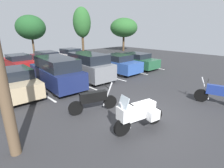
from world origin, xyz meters
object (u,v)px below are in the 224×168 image
motorcycle_third (218,94)px  car_far_white (70,56)px  car_navy (56,72)px  car_grey (87,66)px  motorcycle_second (94,100)px  car_tan (14,82)px  car_far_red (19,62)px  car_far_maroon (46,58)px  motorcycle_touring (138,113)px  car_green (136,61)px  car_blue (116,63)px

motorcycle_third → car_far_white: size_ratio=0.48×
car_navy → car_grey: 2.51m
motorcycle_third → car_navy: bearing=118.6°
motorcycle_second → motorcycle_third: bearing=-36.6°
car_tan → car_far_red: size_ratio=0.97×
motorcycle_third → car_far_white: 15.24m
motorcycle_third → car_grey: 8.47m
car_far_red → car_tan: bearing=-107.7°
motorcycle_third → car_tan: bearing=128.9°
motorcycle_second → car_far_maroon: 12.03m
motorcycle_touring → car_tan: car_tan is taller
motorcycle_second → car_tan: size_ratio=0.48×
car_grey → car_green: (5.62, -0.13, -0.26)m
car_blue → car_grey: bearing=179.4°
car_navy → car_far_white: 8.83m
motorcycle_second → car_far_white: size_ratio=0.50×
motorcycle_third → car_green: (3.75, 8.12, 0.13)m
motorcycle_second → car_far_white: car_far_white is taller
motorcycle_third → car_blue: size_ratio=0.45×
motorcycle_third → car_tan: size_ratio=0.46×
motorcycle_touring → car_navy: bearing=88.1°
motorcycle_touring → car_far_red: (-0.01, 13.79, -0.01)m
car_navy → car_blue: (5.54, 0.19, -0.21)m
motorcycle_third → car_navy: size_ratio=0.42×
motorcycle_second → car_navy: car_navy is taller
motorcycle_second → car_far_red: bearing=88.9°
car_grey → car_far_maroon: size_ratio=1.10×
car_far_white → car_tan: bearing=-137.7°
motorcycle_second → motorcycle_third: 6.03m
motorcycle_touring → car_grey: size_ratio=0.44×
car_blue → car_far_maroon: (-3.10, 7.06, -0.03)m
motorcycle_touring → motorcycle_second: size_ratio=1.01×
car_tan → car_far_maroon: bearing=55.0°
motorcycle_second → car_tan: car_tan is taller
motorcycle_second → car_green: bearing=27.8°
motorcycle_third → motorcycle_touring: bearing=164.1°
motorcycle_third → car_grey: bearing=102.8°
car_tan → car_far_red: 7.05m
car_tan → car_navy: bearing=-8.6°
motorcycle_second → car_far_red: 11.50m
car_far_red → car_far_maroon: (2.67, 0.18, 0.04)m
motorcycle_second → motorcycle_third: (4.84, -3.60, -0.00)m
car_navy → car_far_maroon: size_ratio=1.10×
motorcycle_second → car_far_red: car_far_red is taller
motorcycle_touring → car_far_maroon: motorcycle_touring is taller
motorcycle_second → car_tan: (-1.92, 4.79, 0.16)m
motorcycle_touring → car_tan: (-2.16, 7.07, 0.04)m
car_tan → motorcycle_second: bearing=-68.1°
motorcycle_touring → car_blue: 8.99m
car_far_maroon → car_far_white: (2.68, -0.06, 0.01)m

